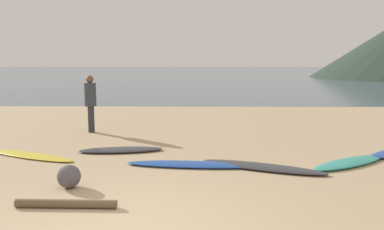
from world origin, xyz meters
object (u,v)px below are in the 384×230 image
at_px(surfboard_5, 349,162).
at_px(surfboard_1, 31,155).
at_px(surfboard_2, 121,150).
at_px(surfboard_3, 192,164).
at_px(person_1, 90,99).
at_px(surfboard_4, 262,167).
at_px(beach_rock_near, 69,176).
at_px(driftwood_log, 66,204).

bearing_deg(surfboard_5, surfboard_1, 141.58).
height_order(surfboard_2, surfboard_3, surfboard_2).
height_order(surfboard_5, person_1, person_1).
xyz_separation_m(surfboard_1, surfboard_5, (6.88, -0.52, 0.01)).
distance_m(surfboard_4, beach_rock_near, 3.67).
height_order(surfboard_1, surfboard_3, surfboard_3).
xyz_separation_m(surfboard_3, person_1, (-3.08, 3.72, 0.96)).
xyz_separation_m(surfboard_4, beach_rock_near, (-3.45, -1.22, 0.16)).
xyz_separation_m(surfboard_5, person_1, (-6.33, 3.52, 0.96)).
bearing_deg(surfboard_3, person_1, 133.93).
xyz_separation_m(surfboard_3, beach_rock_near, (-2.05, -1.40, 0.16)).
xyz_separation_m(surfboard_3, driftwood_log, (-1.80, -2.30, 0.03)).
relative_size(surfboard_3, surfboard_4, 1.07).
height_order(driftwood_log, beach_rock_near, beach_rock_near).
distance_m(surfboard_3, surfboard_4, 1.41).
height_order(surfboard_2, person_1, person_1).
height_order(surfboard_1, surfboard_2, surfboard_2).
distance_m(surfboard_5, driftwood_log, 5.64).
height_order(surfboard_4, surfboard_5, same).
bearing_deg(surfboard_1, surfboard_3, 13.55).
height_order(surfboard_3, surfboard_5, surfboard_5).
xyz_separation_m(surfboard_3, surfboard_4, (1.40, -0.17, 0.00)).
relative_size(surfboard_4, surfboard_5, 1.20).
distance_m(surfboard_3, driftwood_log, 2.92).
relative_size(surfboard_1, driftwood_log, 1.63).
bearing_deg(surfboard_4, driftwood_log, -123.38).
relative_size(surfboard_2, driftwood_log, 1.31).
height_order(surfboard_1, beach_rock_near, beach_rock_near).
bearing_deg(driftwood_log, surfboard_4, 33.64).
bearing_deg(surfboard_5, person_1, 116.83).
xyz_separation_m(surfboard_1, person_1, (0.55, 3.00, 0.97)).
relative_size(surfboard_3, surfboard_5, 1.28).
relative_size(surfboard_4, person_1, 1.48).
bearing_deg(surfboard_1, surfboard_4, 14.70).
xyz_separation_m(surfboard_2, beach_rock_near, (-0.35, -2.65, 0.15)).
distance_m(driftwood_log, beach_rock_near, 0.95).
bearing_deg(surfboard_1, surfboard_5, 20.44).
xyz_separation_m(surfboard_3, surfboard_5, (3.26, 0.20, 0.00)).
bearing_deg(surfboard_2, driftwood_log, -100.17).
distance_m(person_1, driftwood_log, 6.23).
distance_m(surfboard_5, person_1, 7.31).
height_order(surfboard_3, surfboard_4, surfboard_4).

